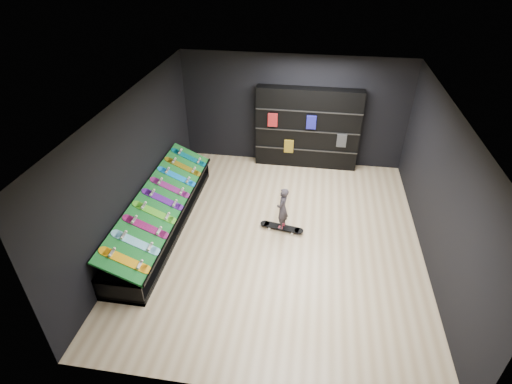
# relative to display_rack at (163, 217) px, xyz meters

# --- Properties ---
(floor) EXTENTS (6.00, 7.00, 0.01)m
(floor) POSITION_rel_display_rack_xyz_m (2.55, 0.00, -0.25)
(floor) COLOR #CBB289
(floor) RESTS_ON ground
(ceiling) EXTENTS (6.00, 7.00, 0.01)m
(ceiling) POSITION_rel_display_rack_xyz_m (2.55, 0.00, 2.75)
(ceiling) COLOR white
(ceiling) RESTS_ON ground
(wall_back) EXTENTS (6.00, 0.02, 3.00)m
(wall_back) POSITION_rel_display_rack_xyz_m (2.55, 3.50, 1.25)
(wall_back) COLOR black
(wall_back) RESTS_ON ground
(wall_front) EXTENTS (6.00, 0.02, 3.00)m
(wall_front) POSITION_rel_display_rack_xyz_m (2.55, -3.50, 1.25)
(wall_front) COLOR black
(wall_front) RESTS_ON ground
(wall_left) EXTENTS (0.02, 7.00, 3.00)m
(wall_left) POSITION_rel_display_rack_xyz_m (-0.45, 0.00, 1.25)
(wall_left) COLOR black
(wall_left) RESTS_ON ground
(wall_right) EXTENTS (0.02, 7.00, 3.00)m
(wall_right) POSITION_rel_display_rack_xyz_m (5.55, 0.00, 1.25)
(wall_right) COLOR black
(wall_right) RESTS_ON ground
(display_rack) EXTENTS (0.90, 4.50, 0.50)m
(display_rack) POSITION_rel_display_rack_xyz_m (0.00, 0.00, 0.00)
(display_rack) COLOR black
(display_rack) RESTS_ON ground
(turf_ramp) EXTENTS (0.92, 4.50, 0.46)m
(turf_ramp) POSITION_rel_display_rack_xyz_m (0.05, 0.00, 0.46)
(turf_ramp) COLOR #0D571C
(turf_ramp) RESTS_ON display_rack
(back_shelving) EXTENTS (2.76, 0.32, 2.21)m
(back_shelving) POSITION_rel_display_rack_xyz_m (2.96, 3.32, 0.85)
(back_shelving) COLOR black
(back_shelving) RESTS_ON ground
(floor_skateboard) EXTENTS (1.00, 0.39, 0.09)m
(floor_skateboard) POSITION_rel_display_rack_xyz_m (2.61, 0.28, -0.21)
(floor_skateboard) COLOR black
(floor_skateboard) RESTS_ON ground
(child) EXTENTS (0.21, 0.26, 0.59)m
(child) POSITION_rel_display_rack_xyz_m (2.61, 0.28, 0.14)
(child) COLOR black
(child) RESTS_ON floor_skateboard
(display_board_0) EXTENTS (0.93, 0.22, 0.50)m
(display_board_0) POSITION_rel_display_rack_xyz_m (0.06, -1.90, 0.49)
(display_board_0) COLOR yellow
(display_board_0) RESTS_ON turf_ramp
(display_board_1) EXTENTS (0.93, 0.22, 0.50)m
(display_board_1) POSITION_rel_display_rack_xyz_m (0.06, -1.42, 0.49)
(display_board_1) COLOR #0CB2E5
(display_board_1) RESTS_ON turf_ramp
(display_board_2) EXTENTS (0.93, 0.22, 0.50)m
(display_board_2) POSITION_rel_display_rack_xyz_m (0.06, -0.95, 0.49)
(display_board_2) COLOR #E5198C
(display_board_2) RESTS_ON turf_ramp
(display_board_3) EXTENTS (0.93, 0.22, 0.50)m
(display_board_3) POSITION_rel_display_rack_xyz_m (0.06, -0.48, 0.49)
(display_board_3) COLOR green
(display_board_3) RESTS_ON turf_ramp
(display_board_4) EXTENTS (0.93, 0.22, 0.50)m
(display_board_4) POSITION_rel_display_rack_xyz_m (0.06, 0.00, 0.49)
(display_board_4) COLOR purple
(display_board_4) RESTS_ON turf_ramp
(display_board_5) EXTENTS (0.93, 0.22, 0.50)m
(display_board_5) POSITION_rel_display_rack_xyz_m (0.06, 0.48, 0.49)
(display_board_5) COLOR #2626BF
(display_board_5) RESTS_ON turf_ramp
(display_board_6) EXTENTS (0.93, 0.22, 0.50)m
(display_board_6) POSITION_rel_display_rack_xyz_m (0.06, 0.95, 0.49)
(display_board_6) COLOR blue
(display_board_6) RESTS_ON turf_ramp
(display_board_7) EXTENTS (0.93, 0.22, 0.50)m
(display_board_7) POSITION_rel_display_rack_xyz_m (0.06, 1.42, 0.49)
(display_board_7) COLOR yellow
(display_board_7) RESTS_ON turf_ramp
(display_board_8) EXTENTS (0.93, 0.22, 0.50)m
(display_board_8) POSITION_rel_display_rack_xyz_m (0.06, 1.90, 0.49)
(display_board_8) COLOR #0C8C99
(display_board_8) RESTS_ON turf_ramp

